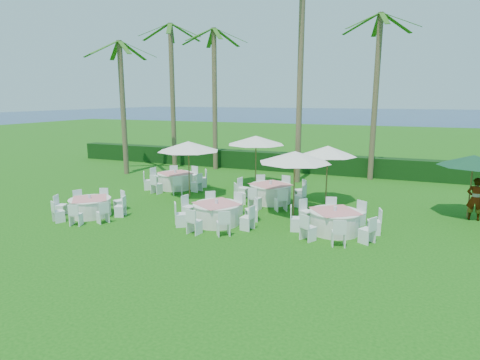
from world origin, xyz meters
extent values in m
plane|color=#13510D|center=(0.00, 0.00, 0.00)|extent=(120.00, 120.00, 0.00)
cube|color=black|center=(0.00, 12.00, 0.60)|extent=(34.00, 1.00, 1.20)
plane|color=#071146|center=(0.00, 102.00, 0.00)|extent=(260.00, 260.00, 0.00)
cylinder|color=silver|center=(-5.50, -1.01, 0.35)|extent=(1.61, 1.61, 0.70)
cylinder|color=silver|center=(-5.50, -1.01, 0.71)|extent=(1.68, 1.68, 0.03)
cube|color=#E37D7D|center=(-5.50, -1.01, 0.73)|extent=(1.83, 1.83, 0.01)
cylinder|color=silver|center=(-5.50, -1.01, 0.82)|extent=(0.11, 0.11, 0.15)
cube|color=white|center=(-4.30, -0.62, 0.42)|extent=(0.49, 0.49, 0.84)
cube|color=white|center=(-4.92, 0.11, 0.42)|extent=(0.53, 0.53, 0.84)
cube|color=white|center=(-5.88, 0.19, 0.42)|extent=(0.49, 0.49, 0.84)
cube|color=white|center=(-6.62, -0.43, 0.42)|extent=(0.53, 0.53, 0.84)
cube|color=white|center=(-6.70, -1.39, 0.42)|extent=(0.49, 0.49, 0.84)
cube|color=white|center=(-6.07, -2.13, 0.42)|extent=(0.53, 0.53, 0.84)
cube|color=white|center=(-5.11, -2.20, 0.42)|extent=(0.49, 0.49, 0.84)
cube|color=white|center=(-4.38, -1.58, 0.42)|extent=(0.53, 0.53, 0.84)
cylinder|color=silver|center=(-0.22, -0.03, 0.38)|extent=(1.77, 1.77, 0.77)
cylinder|color=silver|center=(-0.22, -0.03, 0.78)|extent=(1.84, 1.84, 0.03)
cube|color=#E37D7D|center=(-0.22, -0.03, 0.80)|extent=(1.97, 1.97, 0.01)
cylinder|color=silver|center=(-0.22, -0.03, 0.89)|extent=(0.12, 0.12, 0.16)
cube|color=white|center=(0.91, 0.76, 0.46)|extent=(0.60, 0.60, 0.92)
cube|color=white|center=(0.02, 1.33, 0.46)|extent=(0.50, 0.50, 0.92)
cube|color=white|center=(-1.01, 1.11, 0.46)|extent=(0.60, 0.60, 0.92)
cube|color=white|center=(-1.58, 0.22, 0.46)|extent=(0.50, 0.50, 0.92)
cube|color=white|center=(-1.35, -0.81, 0.46)|extent=(0.60, 0.60, 0.92)
cube|color=white|center=(-0.47, -1.38, 0.46)|extent=(0.50, 0.50, 0.92)
cube|color=white|center=(0.57, -1.16, 0.46)|extent=(0.60, 0.60, 0.92)
cube|color=white|center=(1.14, -0.27, 0.46)|extent=(0.50, 0.50, 0.92)
cylinder|color=silver|center=(4.16, 0.64, 0.38)|extent=(1.76, 1.76, 0.77)
cylinder|color=silver|center=(4.16, 0.64, 0.78)|extent=(1.84, 1.84, 0.03)
cube|color=#E37D7D|center=(4.16, 0.64, 0.80)|extent=(1.99, 1.99, 0.01)
cylinder|color=silver|center=(4.16, 0.64, 0.89)|extent=(0.12, 0.12, 0.16)
cube|color=white|center=(5.50, 0.97, 0.46)|extent=(0.52, 0.52, 0.92)
cube|color=white|center=(4.87, 1.82, 0.46)|extent=(0.59, 0.59, 0.92)
cube|color=white|center=(3.83, 1.97, 0.46)|extent=(0.52, 0.52, 0.92)
cube|color=white|center=(2.98, 1.34, 0.46)|extent=(0.59, 0.59, 0.92)
cube|color=white|center=(2.83, 0.30, 0.46)|extent=(0.52, 0.52, 0.92)
cube|color=white|center=(3.46, -0.55, 0.46)|extent=(0.59, 0.59, 0.92)
cube|color=white|center=(4.50, -0.70, 0.46)|extent=(0.52, 0.52, 0.92)
cube|color=white|center=(5.35, -0.07, 0.46)|extent=(0.59, 0.59, 0.92)
cylinder|color=silver|center=(-4.88, 4.75, 0.40)|extent=(1.84, 1.84, 0.80)
cylinder|color=silver|center=(-4.88, 4.75, 0.81)|extent=(1.92, 1.92, 0.03)
cube|color=#E37D7D|center=(-4.88, 4.75, 0.84)|extent=(2.06, 2.06, 0.01)
cylinder|color=silver|center=(-4.88, 4.75, 0.92)|extent=(0.13, 0.13, 0.17)
cube|color=white|center=(-3.69, 5.56, 0.48)|extent=(0.62, 0.62, 0.96)
cube|color=white|center=(-4.61, 6.17, 0.48)|extent=(0.52, 0.52, 0.96)
cube|color=white|center=(-5.69, 5.94, 0.48)|extent=(0.62, 0.62, 0.96)
cube|color=white|center=(-6.30, 5.02, 0.48)|extent=(0.52, 0.52, 0.96)
cube|color=white|center=(-6.07, 3.94, 0.48)|extent=(0.62, 0.62, 0.96)
cube|color=white|center=(-5.15, 3.34, 0.48)|extent=(0.52, 0.52, 0.96)
cube|color=white|center=(-4.07, 3.56, 0.48)|extent=(0.62, 0.62, 0.96)
cube|color=white|center=(-3.47, 4.48, 0.48)|extent=(0.52, 0.52, 0.96)
cylinder|color=silver|center=(0.73, 3.85, 0.41)|extent=(1.88, 1.88, 0.82)
cylinder|color=silver|center=(0.73, 3.85, 0.83)|extent=(1.96, 1.96, 0.03)
cube|color=#E37D7D|center=(0.73, 3.85, 0.85)|extent=(2.09, 2.09, 0.01)
cylinder|color=silver|center=(0.73, 3.85, 0.94)|extent=(0.13, 0.13, 0.17)
cube|color=white|center=(1.93, 4.69, 0.49)|extent=(0.64, 0.64, 0.98)
cube|color=white|center=(0.98, 5.29, 0.49)|extent=(0.53, 0.53, 0.98)
cube|color=white|center=(-0.11, 5.05, 0.49)|extent=(0.64, 0.64, 0.98)
cube|color=white|center=(-0.71, 4.10, 0.49)|extent=(0.53, 0.53, 0.98)
cube|color=white|center=(-0.47, 3.00, 0.49)|extent=(0.64, 0.64, 0.98)
cube|color=white|center=(0.48, 2.40, 0.49)|extent=(0.53, 0.53, 0.98)
cube|color=white|center=(1.57, 2.65, 0.49)|extent=(0.64, 0.64, 0.98)
cube|color=white|center=(2.18, 3.59, 0.49)|extent=(0.53, 0.53, 0.98)
cylinder|color=brown|center=(-3.30, 3.40, 1.31)|extent=(0.06, 0.06, 2.63)
cone|color=white|center=(-3.30, 3.40, 2.49)|extent=(3.01, 3.01, 0.47)
sphere|color=brown|center=(-3.30, 3.40, 2.66)|extent=(0.11, 0.11, 0.11)
cylinder|color=brown|center=(2.25, 2.17, 1.29)|extent=(0.06, 0.06, 2.57)
cone|color=white|center=(2.25, 2.17, 2.44)|extent=(2.96, 2.96, 0.46)
sphere|color=brown|center=(2.25, 2.17, 2.60)|extent=(0.10, 0.10, 0.10)
cylinder|color=brown|center=(-1.11, 6.97, 1.33)|extent=(0.06, 0.06, 2.66)
cone|color=white|center=(-1.11, 6.97, 2.52)|extent=(3.15, 3.15, 0.48)
sphere|color=brown|center=(-1.11, 6.97, 2.69)|extent=(0.11, 0.11, 0.11)
cylinder|color=brown|center=(3.15, 4.70, 1.28)|extent=(0.06, 0.06, 2.55)
cone|color=white|center=(3.15, 4.70, 2.42)|extent=(2.58, 2.58, 0.46)
sphere|color=brown|center=(3.15, 4.70, 2.58)|extent=(0.10, 0.10, 0.10)
cylinder|color=brown|center=(8.91, 4.50, 1.23)|extent=(0.06, 0.06, 2.47)
cone|color=#103E24|center=(8.91, 4.50, 2.34)|extent=(2.70, 2.70, 0.44)
sphere|color=brown|center=(8.91, 4.50, 2.50)|extent=(0.10, 0.10, 0.10)
imported|color=gray|center=(9.08, 4.21, 0.86)|extent=(0.68, 0.49, 1.72)
cylinder|color=brown|center=(-8.35, 10.46, 4.77)|extent=(0.32, 0.32, 9.55)
cube|color=#215314|center=(-7.25, 10.42, 9.06)|extent=(2.21, 0.37, 1.00)
cube|color=#215314|center=(-7.76, 11.39, 9.06)|extent=(1.42, 2.01, 1.00)
cube|color=#215314|center=(-8.86, 11.44, 9.06)|extent=(1.27, 2.08, 1.00)
cube|color=#215314|center=(-9.44, 10.51, 9.06)|extent=(2.21, 0.37, 1.00)
cube|color=#215314|center=(-8.94, 9.54, 9.06)|extent=(1.42, 2.01, 1.00)
cube|color=#215314|center=(-7.84, 9.49, 9.06)|extent=(1.27, 2.08, 1.00)
cylinder|color=brown|center=(-5.43, 10.93, 4.58)|extent=(0.32, 0.32, 9.15)
cube|color=#215314|center=(-4.34, 11.04, 8.66)|extent=(2.22, 0.50, 1.00)
cube|color=#215314|center=(-4.98, 11.93, 8.66)|extent=(1.16, 2.13, 1.00)
cube|color=#215314|center=(-6.07, 11.82, 8.66)|extent=(1.52, 1.95, 1.00)
cube|color=#215314|center=(-6.52, 10.82, 8.66)|extent=(2.22, 0.50, 1.00)
cube|color=#215314|center=(-5.88, 9.93, 8.66)|extent=(1.16, 2.13, 1.00)
cube|color=#215314|center=(-4.79, 10.04, 8.66)|extent=(1.52, 1.95, 1.00)
cylinder|color=brown|center=(0.79, 8.78, 5.99)|extent=(0.32, 0.32, 11.99)
cylinder|color=brown|center=(4.65, 11.12, 4.69)|extent=(0.32, 0.32, 9.38)
cube|color=#215314|center=(5.70, 10.79, 8.89)|extent=(2.19, 0.92, 1.00)
cube|color=#215314|center=(5.45, 11.86, 8.89)|extent=(1.81, 1.70, 1.00)
cube|color=#215314|center=(4.41, 12.19, 8.89)|extent=(0.76, 2.21, 1.00)
cube|color=#215314|center=(3.60, 11.44, 8.89)|extent=(2.19, 0.92, 1.00)
cube|color=#215314|center=(3.84, 10.37, 8.89)|extent=(1.81, 1.70, 1.00)
cube|color=#215314|center=(4.89, 10.05, 8.89)|extent=(0.76, 2.21, 1.00)
cylinder|color=brown|center=(-9.98, 7.25, 4.08)|extent=(0.32, 0.32, 8.15)
cube|color=#215314|center=(-8.97, 7.65, 7.67)|extent=(2.15, 1.07, 1.00)
cube|color=#215314|center=(-9.83, 8.33, 7.67)|extent=(0.60, 2.22, 1.00)
cube|color=#215314|center=(-10.84, 7.93, 7.67)|extent=(1.90, 1.59, 1.00)
cube|color=#215314|center=(-11.00, 6.84, 7.67)|extent=(2.15, 1.07, 1.00)
cube|color=#215314|center=(-10.14, 6.16, 7.67)|extent=(0.60, 2.22, 1.00)
cube|color=#215314|center=(-9.12, 6.57, 7.67)|extent=(1.90, 1.59, 1.00)
camera|label=1|loc=(6.13, -13.49, 4.79)|focal=30.00mm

